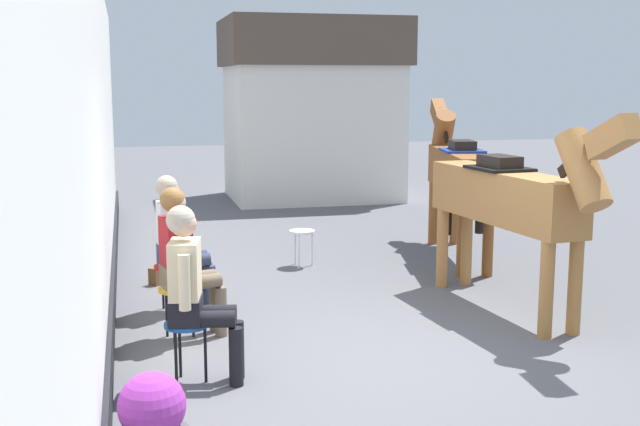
# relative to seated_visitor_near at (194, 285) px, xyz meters

# --- Properties ---
(ground_plane) EXTENTS (40.00, 40.00, 0.00)m
(ground_plane) POSITION_rel_seated_visitor_near_xyz_m (1.74, 3.22, -0.78)
(ground_plane) COLOR #56565B
(pub_facade_wall) EXTENTS (0.34, 14.00, 3.40)m
(pub_facade_wall) POSITION_rel_seated_visitor_near_xyz_m (-0.81, 1.72, 0.76)
(pub_facade_wall) COLOR white
(pub_facade_wall) RESTS_ON ground_plane
(distant_cottage) EXTENTS (3.40, 2.60, 3.50)m
(distant_cottage) POSITION_rel_seated_visitor_near_xyz_m (3.14, 9.44, 1.02)
(distant_cottage) COLOR silver
(distant_cottage) RESTS_ON ground_plane
(seated_visitor_near) EXTENTS (0.61, 0.48, 1.39)m
(seated_visitor_near) POSITION_rel_seated_visitor_near_xyz_m (0.00, 0.00, 0.00)
(seated_visitor_near) COLOR #194C99
(seated_visitor_near) RESTS_ON ground_plane
(seated_visitor_middle) EXTENTS (0.61, 0.48, 1.39)m
(seated_visitor_middle) POSITION_rel_seated_visitor_near_xyz_m (0.00, 1.10, 0.00)
(seated_visitor_middle) COLOR gold
(seated_visitor_middle) RESTS_ON ground_plane
(seated_visitor_far) EXTENTS (0.61, 0.49, 1.39)m
(seated_visitor_far) POSITION_rel_seated_visitor_near_xyz_m (-0.00, 2.01, 0.00)
(seated_visitor_far) COLOR red
(seated_visitor_far) RESTS_ON ground_plane
(saddled_horse_near) EXTENTS (0.67, 2.99, 2.06)m
(saddled_horse_near) POSITION_rel_seated_visitor_near_xyz_m (3.24, 1.20, 0.38)
(saddled_horse_near) COLOR #9E6B38
(saddled_horse_near) RESTS_ON ground_plane
(saddled_horse_far) EXTENTS (0.89, 2.96, 2.06)m
(saddled_horse_far) POSITION_rel_seated_visitor_near_xyz_m (3.76, 3.70, 0.38)
(saddled_horse_far) COLOR brown
(saddled_horse_far) RESTS_ON ground_plane
(flower_planter_near) EXTENTS (0.43, 0.43, 0.64)m
(flower_planter_near) POSITION_rel_seated_visitor_near_xyz_m (-0.37, -1.43, -0.44)
(flower_planter_near) COLOR #4C4C51
(flower_planter_near) RESTS_ON ground_plane
(spare_stool_white) EXTENTS (0.32, 0.32, 0.46)m
(spare_stool_white) POSITION_rel_seated_visitor_near_xyz_m (1.65, 3.64, -0.38)
(spare_stool_white) COLOR white
(spare_stool_white) RESTS_ON ground_plane
(satchel_bag) EXTENTS (0.28, 0.28, 0.20)m
(satchel_bag) POSITION_rel_seated_visitor_near_xyz_m (-0.13, 3.17, -0.68)
(satchel_bag) COLOR brown
(satchel_bag) RESTS_ON ground_plane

